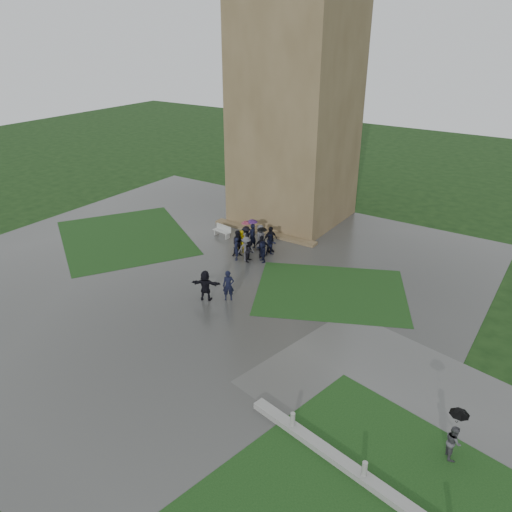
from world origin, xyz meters
The scene contains 11 objects.
ground centered at (0.00, 0.00, 0.00)m, with size 120.00×120.00×0.00m, color black.
plaza centered at (0.00, 2.00, 0.01)m, with size 34.00×34.00×0.02m, color #353633.
lawn_inset_left centered at (-8.50, 4.00, 0.03)m, with size 11.00×9.00×0.01m, color #143311.
lawn_inset_right centered at (8.50, 5.00, 0.03)m, with size 9.00×7.00×0.01m, color #143311.
tower centered at (0.00, 15.00, 9.00)m, with size 8.00×8.00×18.00m, color brown.
tower_plinth centered at (0.00, 10.60, 0.13)m, with size 9.00×0.80×0.22m, color brown.
bench centered at (-2.36, 8.33, 0.48)m, with size 1.59×0.69×0.89m.
visitor_cluster centered at (1.55, 6.91, 0.99)m, with size 3.31×3.39×2.33m.
pedestrian_mid centered at (3.83, 0.76, 0.95)m, with size 0.68×0.45×1.86m, color black.
pedestrian_near centered at (2.70, 0.02, 0.96)m, with size 1.75×0.63×1.89m, color black.
pedestrian_path centered at (17.94, -4.12, 1.26)m, with size 0.70×0.81×2.26m.
Camera 1 is at (19.52, -19.87, 14.99)m, focal length 35.00 mm.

